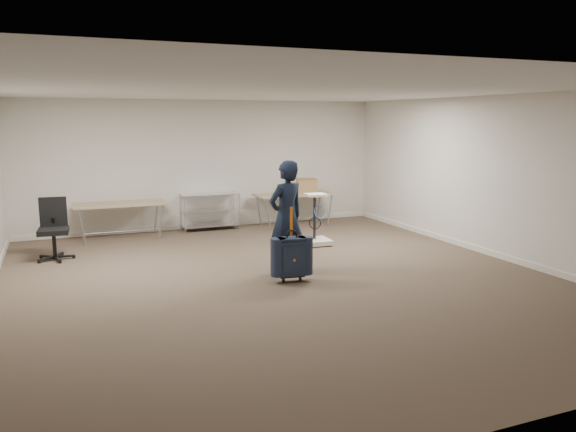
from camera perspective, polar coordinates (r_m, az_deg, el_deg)
name	(u,v)px	position (r m, az deg, el deg)	size (l,w,h in m)	color
ground	(281,280)	(8.52, -0.71, -6.48)	(9.00, 9.00, 0.00)	#4A3B2D
room_shell	(252,256)	(9.76, -3.72, -4.08)	(8.00, 9.00, 9.00)	silver
folding_table_left	(120,206)	(11.73, -16.69, 1.01)	(1.80, 0.75, 0.73)	#9A7F5E
folding_table_right	(295,196)	(12.67, 0.67, 2.06)	(1.80, 0.75, 0.73)	#9A7F5E
wire_shelf	(210,210)	(12.33, -7.95, 0.63)	(1.22, 0.47, 0.80)	silver
person	(286,217)	(8.80, -0.17, -0.05)	(0.64, 0.42, 1.76)	black
suitcase	(292,257)	(8.31, 0.38, -4.16)	(0.44, 0.28, 1.13)	black
office_chair	(54,241)	(10.46, -22.65, -2.35)	(0.64, 0.64, 1.06)	black
equipment_cart	(316,231)	(10.79, 2.81, -1.57)	(0.57, 0.57, 0.99)	beige
cardboard_box	(307,186)	(12.73, 1.89, 3.07)	(0.44, 0.33, 0.33)	brown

